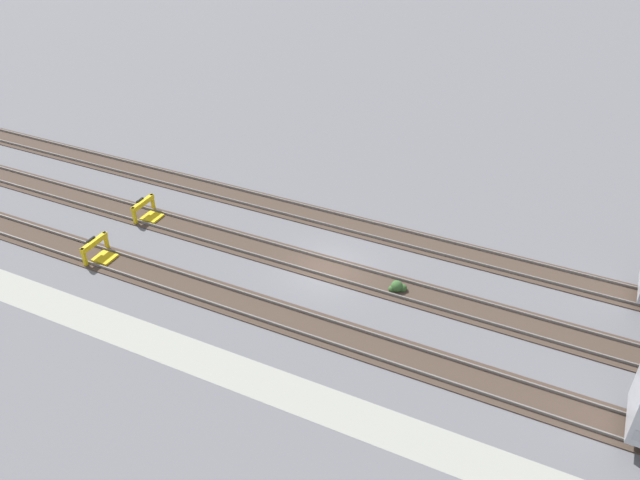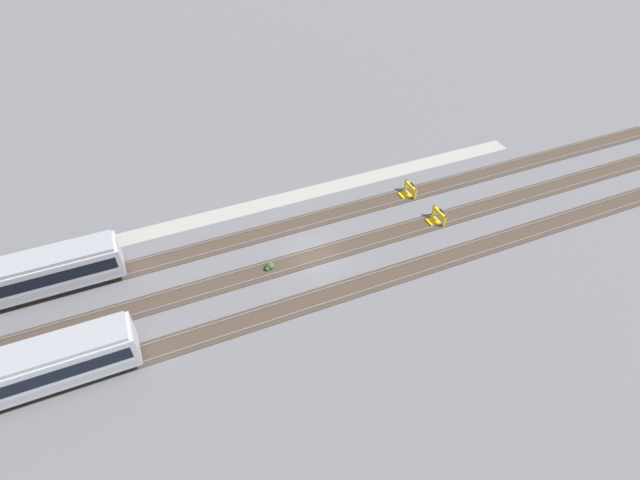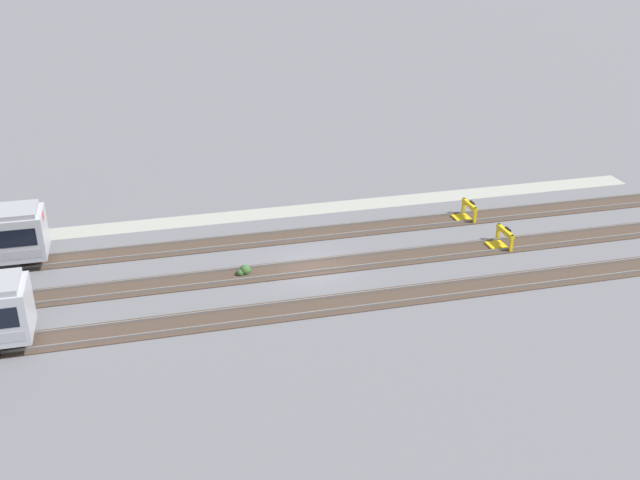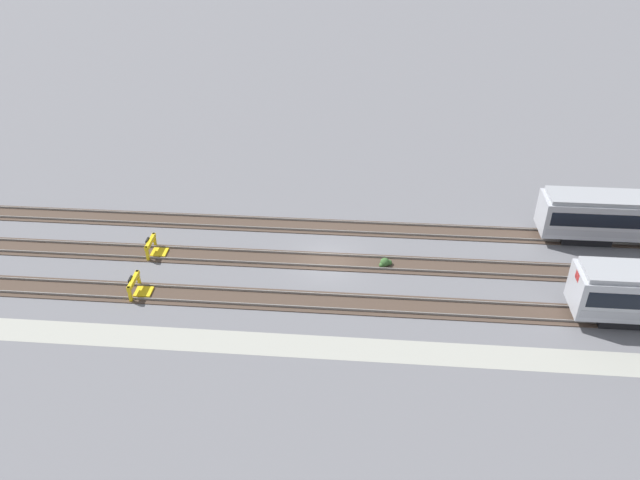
{
  "view_description": "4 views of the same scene",
  "coord_description": "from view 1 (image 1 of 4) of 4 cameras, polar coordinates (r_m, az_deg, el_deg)",
  "views": [
    {
      "loc": [
        11.62,
        -25.21,
        20.63
      ],
      "look_at": [
        -0.49,
        0.0,
        1.8
      ],
      "focal_mm": 35.0,
      "sensor_mm": 36.0,
      "label": 1
    },
    {
      "loc": [
        11.77,
        29.2,
        30.58
      ],
      "look_at": [
        -0.49,
        0.0,
        1.8
      ],
      "focal_mm": 28.0,
      "sensor_mm": 36.0,
      "label": 2
    },
    {
      "loc": [
        9.25,
        39.21,
        20.86
      ],
      "look_at": [
        -0.49,
        0.0,
        1.8
      ],
      "focal_mm": 42.0,
      "sensor_mm": 36.0,
      "label": 3
    },
    {
      "loc": [
        2.51,
        -36.28,
        25.12
      ],
      "look_at": [
        -0.49,
        0.0,
        1.8
      ],
      "focal_mm": 35.0,
      "sensor_mm": 36.0,
      "label": 4
    }
  ],
  "objects": [
    {
      "name": "rail_track_middle",
      "position": [
        38.1,
        3.71,
        1.17
      ],
      "size": [
        90.0,
        2.23,
        0.21
      ],
      "color": "#47382D",
      "rests_on": "ground"
    },
    {
      "name": "rail_track_nearest",
      "position": [
        31.32,
        -2.91,
        -7.2
      ],
      "size": [
        90.0,
        2.23,
        0.21
      ],
      "color": "#47382D",
      "rests_on": "ground"
    },
    {
      "name": "rail_track_near_inner",
      "position": [
        34.56,
        0.74,
        -2.61
      ],
      "size": [
        90.0,
        2.24,
        0.21
      ],
      "color": "#47382D",
      "rests_on": "ground"
    },
    {
      "name": "bumper_stop_nearest_track",
      "position": [
        37.26,
        -19.55,
        -0.94
      ],
      "size": [
        1.36,
        2.0,
        1.22
      ],
      "color": "gold",
      "rests_on": "ground"
    },
    {
      "name": "ground_plane",
      "position": [
        34.59,
        0.74,
        -2.67
      ],
      "size": [
        400.0,
        400.0,
        0.0
      ],
      "primitive_type": "plane",
      "color": "slate"
    },
    {
      "name": "service_walkway",
      "position": [
        28.76,
        -6.94,
        -12.19
      ],
      "size": [
        54.0,
        2.0,
        0.01
      ],
      "primitive_type": "cube",
      "color": "#9E9E93",
      "rests_on": "ground"
    },
    {
      "name": "weed_clump",
      "position": [
        33.17,
        7.1,
        -4.28
      ],
      "size": [
        0.92,
        0.7,
        0.64
      ],
      "color": "#38602D",
      "rests_on": "ground"
    },
    {
      "name": "bumper_stop_near_inner_track",
      "position": [
        40.24,
        -15.54,
        2.6
      ],
      "size": [
        1.35,
        2.0,
        1.22
      ],
      "color": "gold",
      "rests_on": "ground"
    }
  ]
}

